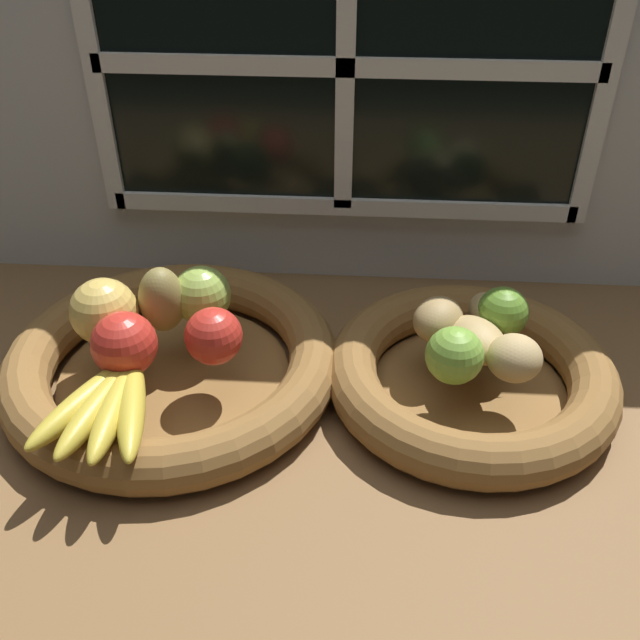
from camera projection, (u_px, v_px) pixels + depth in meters
ground_plane at (331, 413)px, 83.80cm from camera, size 140.00×90.00×3.00cm
back_wall at (346, 86)px, 90.94cm from camera, size 140.00×4.60×55.00cm
fruit_bowl_left at (173, 363)px, 84.69cm from camera, size 39.90×39.90×5.92cm
fruit_bowl_right at (470, 375)px, 82.74cm from camera, size 33.88×33.88×5.92cm
apple_red_front at (124, 344)px, 76.56cm from camera, size 7.23×7.23×7.23cm
apple_green_back at (202, 295)px, 84.55cm from camera, size 7.09×7.09×7.09cm
apple_golden_left at (104, 311)px, 81.13cm from camera, size 7.80×7.80×7.80cm
apple_red_right at (213, 337)px, 78.27cm from camera, size 6.52×6.52×6.52cm
pear_brown at (162, 300)px, 82.70cm from camera, size 6.84×7.00×8.27cm
banana_bunch_front at (108, 404)px, 72.07cm from camera, size 12.87×17.12×2.79cm
potato_back at (491, 314)px, 83.55cm from camera, size 6.98×8.17×4.51cm
potato_large at (476, 340)px, 79.70cm from camera, size 9.23×10.00×4.21cm
potato_small at (514, 358)px, 76.29cm from camera, size 7.44×7.36×5.10cm
potato_oblong at (438, 319)px, 82.30cm from camera, size 8.12×8.65×4.95cm
lime_near at (454, 355)px, 75.67cm from camera, size 6.34×6.34×6.34cm
lime_far at (502, 312)px, 82.56cm from camera, size 6.04×6.04×6.04cm
chili_pepper at (479, 341)px, 81.02cm from camera, size 10.81×3.16×2.34cm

